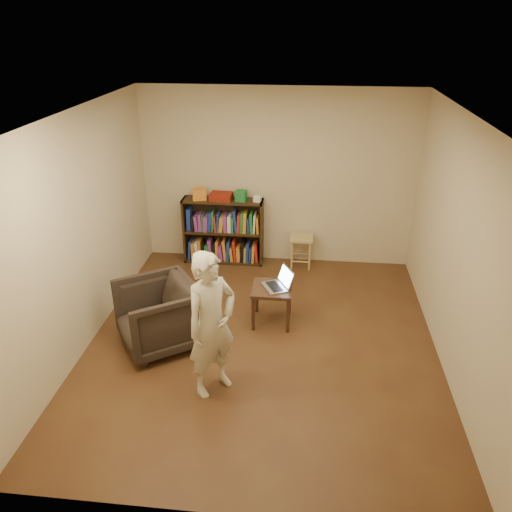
# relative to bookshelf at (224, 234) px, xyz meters

# --- Properties ---
(floor) EXTENTS (4.50, 4.50, 0.00)m
(floor) POSITION_rel_bookshelf_xyz_m (0.79, -2.09, -0.44)
(floor) COLOR #492817
(floor) RESTS_ON ground
(ceiling) EXTENTS (4.50, 4.50, 0.00)m
(ceiling) POSITION_rel_bookshelf_xyz_m (0.79, -2.09, 2.16)
(ceiling) COLOR silver
(ceiling) RESTS_ON wall_back
(wall_back) EXTENTS (4.00, 0.00, 4.00)m
(wall_back) POSITION_rel_bookshelf_xyz_m (0.79, 0.16, 0.86)
(wall_back) COLOR beige
(wall_back) RESTS_ON floor
(wall_left) EXTENTS (0.00, 4.50, 4.50)m
(wall_left) POSITION_rel_bookshelf_xyz_m (-1.21, -2.09, 0.86)
(wall_left) COLOR beige
(wall_left) RESTS_ON floor
(wall_right) EXTENTS (0.00, 4.50, 4.50)m
(wall_right) POSITION_rel_bookshelf_xyz_m (2.79, -2.09, 0.86)
(wall_right) COLOR beige
(wall_right) RESTS_ON floor
(bookshelf) EXTENTS (1.20, 0.30, 1.00)m
(bookshelf) POSITION_rel_bookshelf_xyz_m (0.00, 0.00, 0.00)
(bookshelf) COLOR black
(bookshelf) RESTS_ON floor
(box_yellow) EXTENTS (0.23, 0.19, 0.16)m
(box_yellow) POSITION_rel_bookshelf_xyz_m (-0.33, -0.04, 0.64)
(box_yellow) COLOR orange
(box_yellow) RESTS_ON bookshelf
(red_cloth) EXTENTS (0.34, 0.26, 0.11)m
(red_cloth) POSITION_rel_bookshelf_xyz_m (-0.01, -0.03, 0.61)
(red_cloth) COLOR maroon
(red_cloth) RESTS_ON bookshelf
(box_green) EXTENTS (0.17, 0.17, 0.15)m
(box_green) POSITION_rel_bookshelf_xyz_m (0.28, -0.02, 0.64)
(box_green) COLOR #1E7432
(box_green) RESTS_ON bookshelf
(box_white) EXTENTS (0.12, 0.12, 0.08)m
(box_white) POSITION_rel_bookshelf_xyz_m (0.52, -0.03, 0.60)
(box_white) COLOR white
(box_white) RESTS_ON bookshelf
(stool) EXTENTS (0.33, 0.33, 0.48)m
(stool) POSITION_rel_bookshelf_xyz_m (1.19, -0.06, -0.05)
(stool) COLOR #A48450
(stool) RESTS_ON floor
(armchair) EXTENTS (1.17, 1.16, 0.78)m
(armchair) POSITION_rel_bookshelf_xyz_m (-0.38, -2.24, -0.05)
(armchair) COLOR #2F261F
(armchair) RESTS_ON floor
(side_table) EXTENTS (0.48, 0.48, 0.49)m
(side_table) POSITION_rel_bookshelf_xyz_m (0.87, -1.64, -0.03)
(side_table) COLOR black
(side_table) RESTS_ON floor
(laptop) EXTENTS (0.42, 0.43, 0.23)m
(laptop) POSITION_rel_bookshelf_xyz_m (0.95, -1.62, 0.11)
(laptop) COLOR silver
(laptop) RESTS_ON side_table
(person) EXTENTS (0.65, 0.66, 1.53)m
(person) POSITION_rel_bookshelf_xyz_m (0.38, -2.92, 0.33)
(person) COLOR beige
(person) RESTS_ON floor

